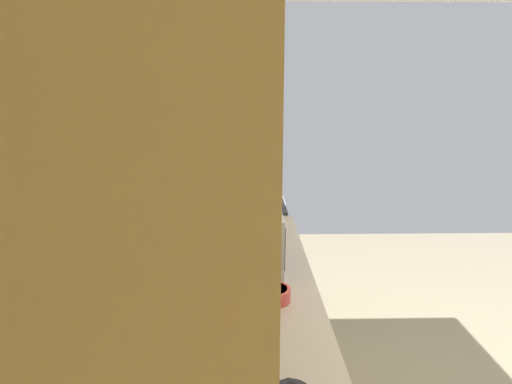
# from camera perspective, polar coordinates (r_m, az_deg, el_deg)

# --- Properties ---
(wall_back) EXTENTS (4.47, 0.12, 2.66)m
(wall_back) POSITION_cam_1_polar(r_m,az_deg,el_deg) (2.03, -11.36, -2.41)
(wall_back) COLOR beige
(wall_back) RESTS_ON ground_plane
(upper_cabinets) EXTENTS (2.60, 0.32, 0.66)m
(upper_cabinets) POSITION_cam_1_polar(r_m,az_deg,el_deg) (1.50, -6.78, 12.67)
(upper_cabinets) COLOR #F6D37F
(oven_range) EXTENTS (0.65, 0.65, 1.09)m
(oven_range) POSITION_cam_1_polar(r_m,az_deg,el_deg) (3.82, -0.85, -8.17)
(oven_range) COLOR #B7BABF
(oven_range) RESTS_ON ground_plane
(microwave) EXTENTS (0.50, 0.39, 0.33)m
(microwave) POSITION_cam_1_polar(r_m,az_deg,el_deg) (2.41, -1.10, -6.07)
(microwave) COLOR #B7BABF
(microwave) RESTS_ON counter_run
(bowl) EXTENTS (0.16, 0.16, 0.06)m
(bowl) POSITION_cam_1_polar(r_m,az_deg,el_deg) (2.07, 2.33, -13.42)
(bowl) COLOR #D84C47
(bowl) RESTS_ON counter_run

